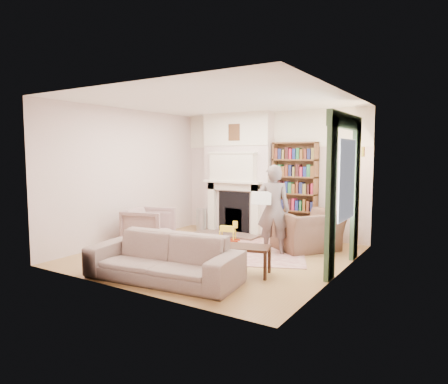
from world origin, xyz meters
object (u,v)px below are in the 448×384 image
Objects in this scene: bookcase at (295,185)px; rocking_horse at (228,231)px; armchair_left at (149,228)px; man_reading at (273,209)px; armchair_reading at (307,231)px; sofa at (163,258)px; coffee_table at (247,260)px; paraffin_heater at (201,220)px.

rocking_horse is at bearing -136.08° from bookcase.
man_reading is (2.33, 0.84, 0.44)m from armchair_left.
rocking_horse is (-1.08, -1.04, -0.95)m from bookcase.
sofa is at bearing 14.03° from armchair_reading.
armchair_reading is 3.13m from sofa.
man_reading is (0.69, 2.31, 0.50)m from sofa.
armchair_left is (-2.78, -1.44, 0.01)m from armchair_reading.
bookcase is 3.06m from coffee_table.
coffee_table is at bearing -119.79° from armchair_left.
coffee_table is at bearing -65.23° from rocking_horse.
man_reading is at bearing -83.16° from bookcase.
armchair_left reaches higher than paraffin_heater.
sofa is at bearing -92.45° from rocking_horse.
armchair_left is at bearing -88.49° from paraffin_heater.
armchair_left reaches higher than rocking_horse.
coffee_table is at bearing -43.24° from paraffin_heater.
armchair_reading reaches higher than rocking_horse.
coffee_table is at bearing 36.99° from sofa.
sofa is (-1.14, -2.91, -0.04)m from armchair_reading.
sofa is 1.28m from coffee_table.
man_reading is 2.65m from paraffin_heater.
armchair_reading is 2.04m from coffee_table.
man_reading reaches higher than paraffin_heater.
bookcase is 3.36× the size of paraffin_heater.
bookcase reaches higher than coffee_table.
armchair_reading is 2.32× the size of rocking_horse.
man_reading is at bearing -23.39° from paraffin_heater.
paraffin_heater is at bearing -15.44° from armchair_left.
bookcase reaches higher than sofa.
man_reading reaches higher than armchair_reading.
man_reading is at bearing 66.26° from sofa.
rocking_horse is at bearing 112.59° from coffee_table.
armchair_reading is at bearing -7.91° from rocking_horse.
bookcase is 2.42m from paraffin_heater.
paraffin_heater is at bearing 120.45° from coffee_table.
paraffin_heater is at bearing -63.18° from armchair_reading.
bookcase is 1.78m from rocking_horse.
armchair_left reaches higher than sofa.
paraffin_heater is (-2.83, 0.43, -0.10)m from armchair_reading.
sofa is 1.39× the size of man_reading.
bookcase reaches higher than rocking_horse.
armchair_reading is at bearing 67.38° from coffee_table.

